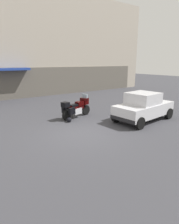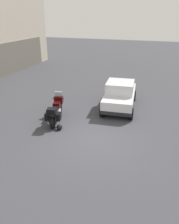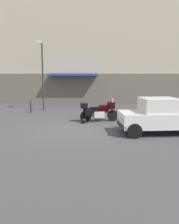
# 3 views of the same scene
# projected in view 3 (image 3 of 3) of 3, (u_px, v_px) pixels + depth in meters

# --- Properties ---
(ground_plane) EXTENTS (80.00, 80.00, 0.00)m
(ground_plane) POSITION_uv_depth(u_px,v_px,m) (75.00, 131.00, 11.39)
(ground_plane) COLOR #38383D
(building_facade_rear) EXTENTS (31.59, 3.40, 10.04)m
(building_facade_rear) POSITION_uv_depth(u_px,v_px,m) (86.00, 51.00, 22.67)
(building_facade_rear) COLOR #A89E8E
(building_facade_rear) RESTS_ON ground
(motorcycle) EXTENTS (2.23, 1.03, 1.36)m
(motorcycle) POSITION_uv_depth(u_px,v_px,m) (99.00, 111.00, 13.74)
(motorcycle) COLOR black
(motorcycle) RESTS_ON ground
(helmet) EXTENTS (0.28, 0.28, 0.28)m
(helmet) POSITION_uv_depth(u_px,v_px,m) (84.00, 121.00, 13.27)
(helmet) COLOR black
(helmet) RESTS_ON ground
(car_hatchback_near) EXTENTS (3.98, 2.11, 1.64)m
(car_hatchback_near) POSITION_uv_depth(u_px,v_px,m) (161.00, 116.00, 10.90)
(car_hatchback_near) COLOR silver
(car_hatchback_near) RESTS_ON ground
(streetlamp_curbside) EXTENTS (0.28, 0.94, 5.16)m
(streetlamp_curbside) POSITION_uv_depth(u_px,v_px,m) (42.00, 69.00, 17.86)
(streetlamp_curbside) COLOR #2D2D33
(streetlamp_curbside) RESTS_ON ground
(bollard_curbside) EXTENTS (0.16, 0.16, 0.93)m
(bollard_curbside) POSITION_uv_depth(u_px,v_px,m) (31.00, 106.00, 16.98)
(bollard_curbside) COLOR #333338
(bollard_curbside) RESTS_ON ground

